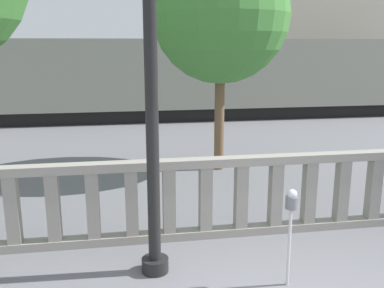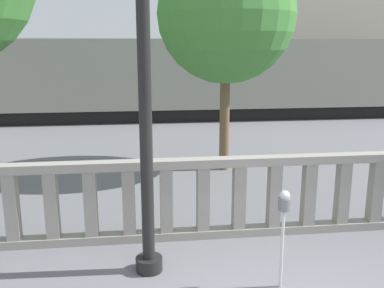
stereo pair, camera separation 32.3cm
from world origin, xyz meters
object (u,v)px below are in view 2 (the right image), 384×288
Objects in this scene: parking_meter at (284,211)px; train_far at (124,67)px; train_near at (179,77)px; lamppost at (144,51)px; tree_right at (226,14)px.

train_far is at bearing 96.90° from parking_meter.
train_far is at bearing 106.40° from train_near.
lamppost is 5.39m from tree_right.
tree_right is at bearing 67.31° from lamppost.
train_far is 3.64× the size of tree_right.
train_near reaches higher than parking_meter.
tree_right is (2.06, 4.92, 0.78)m from lamppost.
train_near is (1.66, 12.88, -1.30)m from lamppost.
parking_meter is 0.24× the size of tree_right.
lamppost is 1.11× the size of tree_right.
train_near is at bearing 92.89° from tree_right.
lamppost is 2.72m from parking_meter.
train_near is 5.06× the size of tree_right.
lamppost reaches higher than parking_meter.
lamppost is 21.98m from train_far.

